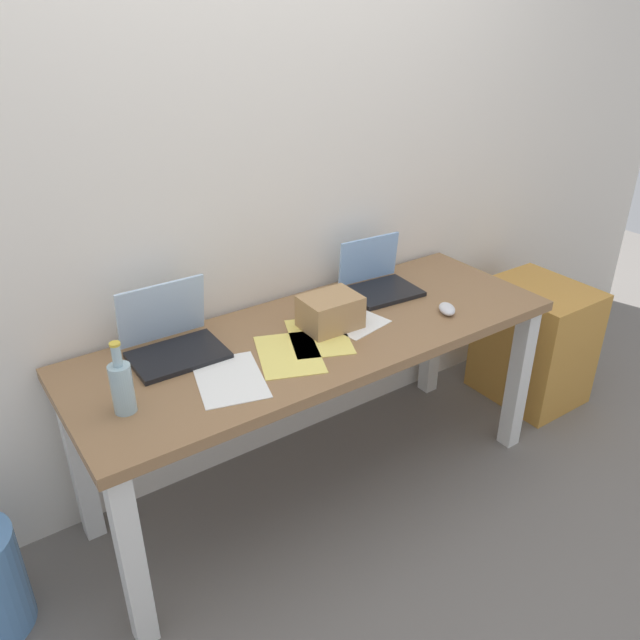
% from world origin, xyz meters
% --- Properties ---
extents(ground_plane, '(8.00, 8.00, 0.00)m').
position_xyz_m(ground_plane, '(0.00, 0.00, 0.00)').
color(ground_plane, slate).
extents(back_wall, '(5.20, 0.08, 2.60)m').
position_xyz_m(back_wall, '(0.00, 0.39, 1.30)').
color(back_wall, silver).
rests_on(back_wall, ground).
extents(desk, '(1.86, 0.66, 0.73)m').
position_xyz_m(desk, '(0.00, 0.00, 0.63)').
color(desk, olive).
rests_on(desk, ground).
extents(laptop_left, '(0.32, 0.25, 0.24)m').
position_xyz_m(laptop_left, '(-0.51, 0.17, 0.78)').
color(laptop_left, black).
rests_on(laptop_left, desk).
extents(laptop_right, '(0.30, 0.26, 0.21)m').
position_xyz_m(laptop_right, '(0.41, 0.16, 0.77)').
color(laptop_right, black).
rests_on(laptop_right, desk).
extents(beer_bottle, '(0.07, 0.07, 0.23)m').
position_xyz_m(beer_bottle, '(-0.76, -0.07, 0.82)').
color(beer_bottle, '#99B7C1').
rests_on(beer_bottle, desk).
extents(computer_mouse, '(0.10, 0.12, 0.03)m').
position_xyz_m(computer_mouse, '(0.50, -0.15, 0.75)').
color(computer_mouse, silver).
rests_on(computer_mouse, desk).
extents(cardboard_box, '(0.22, 0.17, 0.13)m').
position_xyz_m(cardboard_box, '(0.05, 0.01, 0.79)').
color(cardboard_box, tan).
rests_on(cardboard_box, desk).
extents(paper_yellow_folder, '(0.30, 0.35, 0.00)m').
position_xyz_m(paper_yellow_folder, '(-0.18, -0.07, 0.73)').
color(paper_yellow_folder, '#F4E06B').
rests_on(paper_yellow_folder, desk).
extents(paper_sheet_center, '(0.31, 0.35, 0.00)m').
position_xyz_m(paper_sheet_center, '(-0.02, -0.03, 0.73)').
color(paper_sheet_center, '#F4E06B').
rests_on(paper_sheet_center, desk).
extents(paper_sheet_near_back, '(0.26, 0.33, 0.00)m').
position_xyz_m(paper_sheet_near_back, '(0.14, 0.04, 0.73)').
color(paper_sheet_near_back, white).
rests_on(paper_sheet_near_back, desk).
extents(paper_sheet_front_left, '(0.28, 0.34, 0.00)m').
position_xyz_m(paper_sheet_front_left, '(-0.42, -0.10, 0.73)').
color(paper_sheet_front_left, white).
rests_on(paper_sheet_front_left, desk).
extents(filing_cabinet, '(0.40, 0.48, 0.60)m').
position_xyz_m(filing_cabinet, '(1.26, -0.05, 0.30)').
color(filing_cabinet, '#C68938').
rests_on(filing_cabinet, ground).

